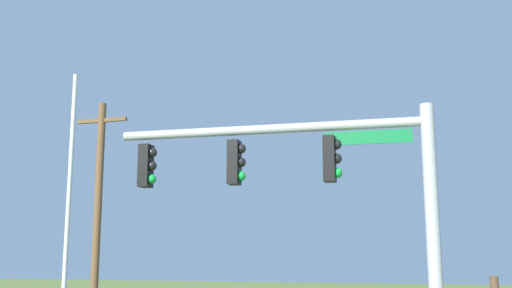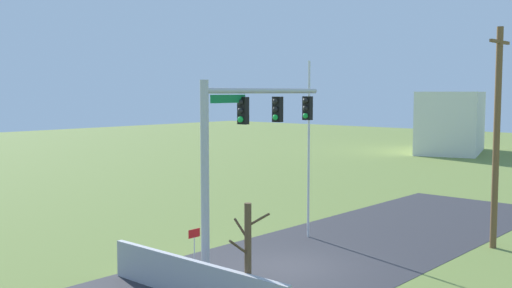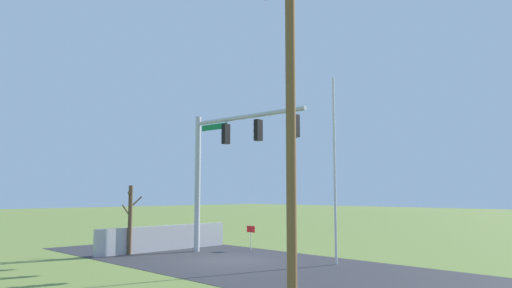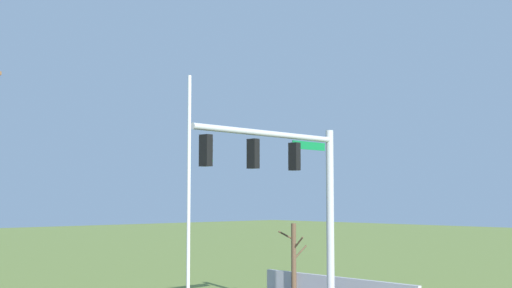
{
  "view_description": "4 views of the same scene",
  "coord_description": "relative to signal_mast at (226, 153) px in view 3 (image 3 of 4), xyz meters",
  "views": [
    {
      "loc": [
        3.76,
        -13.59,
        3.66
      ],
      "look_at": [
        -0.15,
        -1.36,
        6.04
      ],
      "focal_mm": 43.12,
      "sensor_mm": 36.0,
      "label": 1
    },
    {
      "loc": [
        16.99,
        13.36,
        6.34
      ],
      "look_at": [
        0.34,
        -1.4,
        4.43
      ],
      "focal_mm": 42.54,
      "sensor_mm": 36.0,
      "label": 2
    },
    {
      "loc": [
        -15.53,
        13.59,
        2.85
      ],
      "look_at": [
        -0.49,
        -1.28,
        5.08
      ],
      "focal_mm": 33.03,
      "sensor_mm": 36.0,
      "label": 3
    },
    {
      "loc": [
        -15.59,
        -17.34,
        4.25
      ],
      "look_at": [
        -0.78,
        -1.45,
        5.98
      ],
      "focal_mm": 47.93,
      "sensor_mm": 36.0,
      "label": 4
    }
  ],
  "objects": [
    {
      "name": "road_surface",
      "position": [
        -5.39,
        1.09,
        -4.79
      ],
      "size": [
        28.0,
        8.0,
        0.01
      ],
      "primitive_type": "cube",
      "color": "#2D2D33",
      "rests_on": "ground_plane"
    },
    {
      "name": "signal_mast",
      "position": [
        0.0,
        0.0,
        0.0
      ],
      "size": [
        6.8,
        0.72,
        6.74
      ],
      "color": "#B2B5BA",
      "rests_on": "ground_plane"
    },
    {
      "name": "ground_plane",
      "position": [
        -1.39,
        1.09,
        -4.79
      ],
      "size": [
        160.0,
        160.0,
        0.0
      ],
      "primitive_type": "plane",
      "color": "olive"
    },
    {
      "name": "open_sign",
      "position": [
        0.43,
        -2.1,
        -3.89
      ],
      "size": [
        0.56,
        0.04,
        1.22
      ],
      "color": "silver",
      "rests_on": "ground_plane"
    },
    {
      "name": "utility_pole",
      "position": [
        -8.99,
        5.58,
        -0.16
      ],
      "size": [
        1.9,
        0.26,
        8.93
      ],
      "color": "brown",
      "rests_on": "ground_plane"
    },
    {
      "name": "bare_tree",
      "position": [
        3.21,
        3.14,
        -3.11
      ],
      "size": [
        1.27,
        1.02,
        3.24
      ],
      "color": "brown",
      "rests_on": "ground_plane"
    },
    {
      "name": "sidewalk_corner",
      "position": [
        2.98,
        0.13,
        -4.79
      ],
      "size": [
        6.0,
        6.0,
        0.01
      ],
      "primitive_type": "cube",
      "color": "#B7B5AD",
      "rests_on": "ground_plane"
    },
    {
      "name": "flagpole",
      "position": [
        -5.47,
        -1.18,
        -0.95
      ],
      "size": [
        0.1,
        0.1,
        7.68
      ],
      "primitive_type": "cylinder",
      "color": "silver",
      "rests_on": "ground_plane"
    },
    {
      "name": "retaining_fence",
      "position": [
        3.38,
        1.05,
        -4.17
      ],
      "size": [
        0.2,
        7.49,
        1.25
      ],
      "primitive_type": "cube",
      "color": "#A8A8AD",
      "rests_on": "ground_plane"
    }
  ]
}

